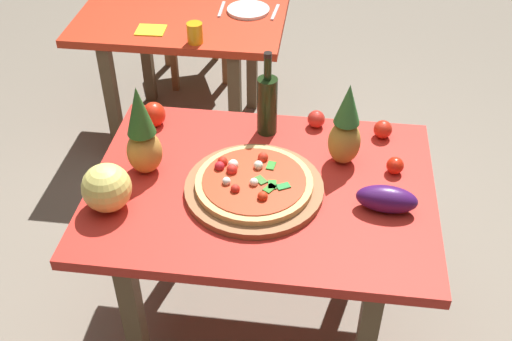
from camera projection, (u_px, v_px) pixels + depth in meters
The scene contains 20 objects.
ground_plane at pixel (261, 320), 2.61m from camera, with size 10.00×10.00×0.00m, color gray.
display_table at pixel (262, 205), 2.20m from camera, with size 1.18×0.87×0.75m.
background_table at pixel (183, 33), 3.26m from camera, with size 1.06×0.74×0.75m.
dining_chair at pixel (194, 11), 3.83m from camera, with size 0.52×0.52×0.85m.
pizza_board at pixel (254, 188), 2.10m from camera, with size 0.47×0.47×0.03m, color brown.
pizza at pixel (253, 182), 2.09m from camera, with size 0.40×0.40×0.05m.
wine_bottle at pixel (267, 104), 2.30m from camera, with size 0.08×0.08×0.34m.
pineapple_left at pixel (142, 135), 2.10m from camera, with size 0.12×0.12×0.34m.
pineapple_right at pixel (346, 129), 2.15m from camera, with size 0.11×0.11×0.32m.
melon at pixel (107, 188), 2.00m from camera, with size 0.16×0.16×0.16m, color #E6DA6C.
bell_pepper at pixel (154, 114), 2.39m from camera, with size 0.09×0.09×0.10m, color red.
eggplant at pixel (387, 199), 2.01m from camera, with size 0.20×0.09×0.09m, color #411656.
tomato_beside_pepper at pixel (316, 119), 2.39m from camera, with size 0.07×0.07×0.07m, color red.
tomato_by_bottle at pixel (383, 129), 2.33m from camera, with size 0.07×0.07×0.07m, color red.
tomato_at_corner at pixel (395, 166), 2.17m from camera, with size 0.06×0.06×0.06m, color red.
drinking_glass_juice at pixel (195, 33), 2.91m from camera, with size 0.08×0.08×0.10m, color orange.
dinner_plate at pixel (248, 10), 3.20m from camera, with size 0.22×0.22×0.02m, color white.
fork_utensil at pixel (222, 9), 3.22m from camera, with size 0.02×0.18×0.01m, color silver.
knife_utensil at pixel (275, 12), 3.19m from camera, with size 0.02×0.18×0.01m, color silver.
napkin_folded at pixel (151, 30), 3.04m from camera, with size 0.14×0.12×0.01m, color yellow.
Camera 1 is at (0.19, -1.62, 2.13)m, focal length 43.62 mm.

